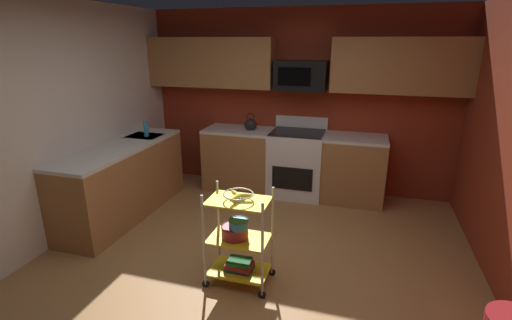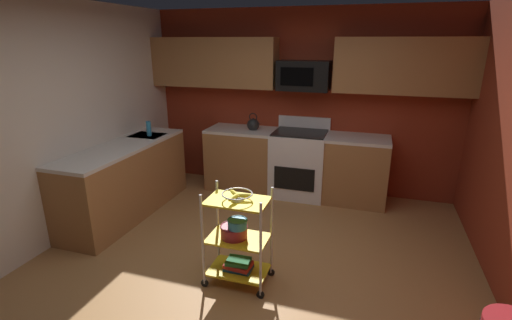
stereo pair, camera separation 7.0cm
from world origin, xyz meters
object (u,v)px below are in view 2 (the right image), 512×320
at_px(mixing_bowl_large, 234,231).
at_px(dish_soap_bottle, 149,129).
at_px(microwave, 304,76).
at_px(book_stack, 238,265).
at_px(rolling_cart, 238,238).
at_px(kettle, 253,124).
at_px(mixing_bowl_small, 237,223).
at_px(oven_range, 299,163).
at_px(fruit_bowl, 237,195).

distance_m(mixing_bowl_large, dish_soap_bottle, 2.35).
distance_m(microwave, book_stack, 2.79).
relative_size(rolling_cart, book_stack, 3.54).
bearing_deg(kettle, mixing_bowl_small, -75.28).
height_order(rolling_cart, kettle, kettle).
distance_m(oven_range, book_stack, 2.25).
bearing_deg(fruit_bowl, mixing_bowl_small, -75.58).
bearing_deg(microwave, mixing_bowl_large, -93.62).
bearing_deg(dish_soap_bottle, oven_range, 21.91).
bearing_deg(rolling_cart, oven_range, 87.16).
bearing_deg(microwave, kettle, -171.11).
bearing_deg(microwave, fruit_bowl, -92.70).
relative_size(fruit_bowl, mixing_bowl_small, 1.49).
bearing_deg(microwave, dish_soap_bottle, -155.46).
xyz_separation_m(oven_range, mixing_bowl_small, (-0.10, -2.25, 0.14)).
height_order(oven_range, kettle, kettle).
height_order(rolling_cart, fruit_bowl, rolling_cart).
height_order(microwave, mixing_bowl_small, microwave).
height_order(oven_range, rolling_cart, oven_range).
bearing_deg(mixing_bowl_small, dish_soap_bottle, 141.02).
bearing_deg(mixing_bowl_large, dish_soap_bottle, 140.89).
relative_size(mixing_bowl_small, book_stack, 0.71).
bearing_deg(dish_soap_bottle, rolling_cart, -38.53).
height_order(mixing_bowl_small, dish_soap_bottle, dish_soap_bottle).
distance_m(fruit_bowl, mixing_bowl_small, 0.26).
bearing_deg(oven_range, rolling_cart, -92.84).
xyz_separation_m(microwave, mixing_bowl_small, (-0.10, -2.36, -1.08)).
distance_m(rolling_cart, dish_soap_bottle, 2.39).
height_order(fruit_bowl, kettle, kettle).
bearing_deg(book_stack, fruit_bowl, 116.57).
distance_m(mixing_bowl_small, kettle, 2.36).
bearing_deg(fruit_bowl, kettle, 104.72).
bearing_deg(mixing_bowl_large, mixing_bowl_small, -33.23).
height_order(microwave, mixing_bowl_large, microwave).
distance_m(microwave, kettle, 0.99).
height_order(microwave, book_stack, microwave).
bearing_deg(kettle, fruit_bowl, -75.28).
relative_size(fruit_bowl, mixing_bowl_large, 1.08).
bearing_deg(dish_soap_bottle, mixing_bowl_small, -38.98).
xyz_separation_m(mixing_bowl_large, mixing_bowl_small, (0.05, -0.03, 0.10)).
xyz_separation_m(rolling_cart, book_stack, (0.00, 0.00, -0.28)).
height_order(microwave, fruit_bowl, microwave).
height_order(mixing_bowl_large, mixing_bowl_small, mixing_bowl_small).
bearing_deg(rolling_cart, kettle, 104.72).
height_order(microwave, dish_soap_bottle, microwave).
xyz_separation_m(mixing_bowl_large, dish_soap_bottle, (-1.78, 1.45, 0.50)).
bearing_deg(oven_range, mixing_bowl_small, -92.60).
height_order(fruit_bowl, dish_soap_bottle, dish_soap_bottle).
bearing_deg(fruit_bowl, book_stack, -63.43).
relative_size(fruit_bowl, book_stack, 1.05).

